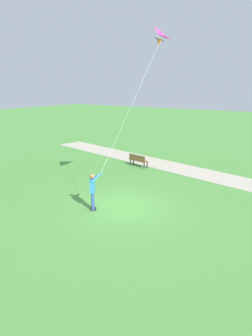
{
  "coord_description": "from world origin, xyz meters",
  "views": [
    {
      "loc": [
        10.61,
        7.31,
        5.57
      ],
      "look_at": [
        0.54,
        0.5,
        2.14
      ],
      "focal_mm": 30.98,
      "sensor_mm": 36.0,
      "label": 1
    }
  ],
  "objects": [
    {
      "name": "ground_plane",
      "position": [
        0.0,
        0.0,
        0.0
      ],
      "size": [
        120.0,
        120.0,
        0.0
      ],
      "primitive_type": "plane",
      "color": "#4C8E3D"
    },
    {
      "name": "person_kite_flyer",
      "position": [
        1.07,
        -0.98,
        1.05
      ],
      "size": [
        0.56,
        0.61,
        1.83
      ],
      "color": "#232328",
      "rests_on": "ground"
    },
    {
      "name": "walkway_path",
      "position": [
        -7.22,
        2.0,
        0.01
      ],
      "size": [
        8.34,
        31.88,
        0.02
      ],
      "primitive_type": "cube",
      "rotation": [
        0.0,
        0.0,
        -0.19
      ],
      "color": "#B7AD99",
      "rests_on": "ground"
    },
    {
      "name": "park_bench_near_walkway",
      "position": [
        -6.51,
        -3.22,
        0.51
      ],
      "size": [
        0.71,
        1.56,
        0.88
      ],
      "color": "brown",
      "rests_on": "ground"
    },
    {
      "name": "flying_kite",
      "position": [
        -0.61,
        1.14,
        7.47
      ],
      "size": [
        2.06,
        2.14,
        6.1
      ],
      "color": "#E02D9E"
    }
  ]
}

